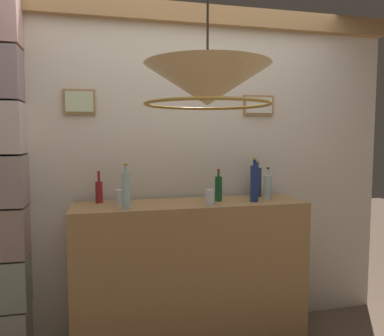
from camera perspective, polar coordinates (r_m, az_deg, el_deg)
panelled_rear_partition at (r=2.91m, az=-1.59°, el=1.08°), size 3.42×0.15×2.51m
bar_shelf_unit at (r=2.81m, az=-0.25°, el=-15.95°), size 1.64×0.44×1.06m
liquor_bottle_scotch at (r=2.86m, az=11.48°, el=-2.79°), size 0.05×0.05×0.24m
liquor_bottle_sherry at (r=2.95m, az=9.81°, el=-2.02°), size 0.07×0.07×0.28m
liquor_bottle_brandy at (r=2.72m, az=-13.98°, el=-3.48°), size 0.05×0.05×0.22m
liquor_bottle_rye at (r=2.71m, az=4.05°, el=-3.12°), size 0.05×0.05×0.23m
liquor_bottle_mezcal at (r=2.72m, az=9.48°, el=-2.24°), size 0.06×0.06×0.32m
liquor_bottle_bourbon at (r=2.45m, az=-10.02°, el=-3.32°), size 0.06×0.06×0.29m
glass_tumbler_rocks at (r=2.65m, az=-10.92°, el=-4.33°), size 0.07×0.07×0.10m
glass_tumbler_highball at (r=2.56m, az=2.73°, el=-4.47°), size 0.06×0.06×0.11m
pendant_lamp at (r=1.89m, az=2.37°, el=12.32°), size 0.63×0.63×0.56m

